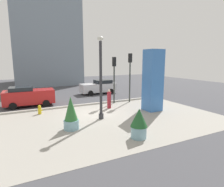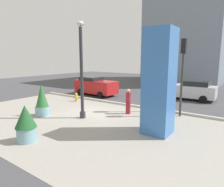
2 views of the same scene
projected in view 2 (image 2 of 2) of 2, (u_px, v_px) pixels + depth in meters
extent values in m
plane|color=#47474C|center=(126.00, 103.00, 17.14)|extent=(60.00, 60.00, 0.00)
cube|color=#9E998E|center=(75.00, 120.00, 12.33)|extent=(18.00, 10.00, 0.02)
cube|color=#B7B2A8|center=(120.00, 104.00, 16.42)|extent=(18.00, 0.24, 0.16)
cylinder|color=#2D2D33|center=(83.00, 115.00, 12.71)|extent=(0.36, 0.36, 0.40)
cylinder|color=#2D2D33|center=(82.00, 74.00, 12.26)|extent=(0.20, 0.20, 5.60)
ellipsoid|color=silver|center=(80.00, 24.00, 11.75)|extent=(0.44, 0.44, 0.28)
cube|color=#3870BC|center=(159.00, 83.00, 9.72)|extent=(1.31, 1.31, 5.18)
cylinder|color=#7AA8B7|center=(27.00, 134.00, 9.08)|extent=(0.86, 0.86, 0.68)
cylinder|color=#382819|center=(26.00, 128.00, 9.02)|extent=(0.79, 0.79, 0.04)
cone|color=#235B2D|center=(25.00, 116.00, 8.93)|extent=(0.95, 0.95, 1.02)
cylinder|color=#7AA8B7|center=(43.00, 111.00, 13.21)|extent=(0.95, 0.95, 0.61)
cylinder|color=#382819|center=(42.00, 107.00, 13.16)|extent=(0.87, 0.87, 0.04)
cone|color=#2D6B33|center=(42.00, 96.00, 13.03)|extent=(0.82, 0.82, 1.50)
cylinder|color=gold|center=(76.00, 98.00, 17.62)|extent=(0.26, 0.26, 0.55)
sphere|color=gold|center=(76.00, 94.00, 17.56)|extent=(0.24, 0.24, 0.24)
cylinder|color=gold|center=(78.00, 98.00, 17.52)|extent=(0.12, 0.10, 0.10)
cylinder|color=#333833|center=(182.00, 86.00, 12.77)|extent=(0.14, 0.14, 4.06)
cube|color=black|center=(184.00, 46.00, 12.34)|extent=(0.28, 0.32, 0.90)
sphere|color=green|center=(185.00, 42.00, 12.43)|extent=(0.18, 0.18, 0.18)
cylinder|color=#333833|center=(157.00, 86.00, 13.93)|extent=(0.14, 0.14, 3.70)
cube|color=black|center=(159.00, 53.00, 13.53)|extent=(0.28, 0.32, 0.90)
sphere|color=red|center=(160.00, 49.00, 13.62)|extent=(0.18, 0.18, 0.18)
cube|color=red|center=(96.00, 87.00, 20.51)|extent=(4.51, 2.06, 1.24)
cube|color=#1E2328|center=(91.00, 78.00, 20.77)|extent=(2.06, 1.74, 0.35)
cylinder|color=black|center=(112.00, 92.00, 20.52)|extent=(0.65, 0.24, 0.64)
cylinder|color=black|center=(100.00, 95.00, 19.04)|extent=(0.65, 0.24, 0.64)
cylinder|color=black|center=(92.00, 90.00, 22.17)|extent=(0.65, 0.24, 0.64)
cylinder|color=black|center=(80.00, 92.00, 20.69)|extent=(0.65, 0.24, 0.64)
cube|color=silver|center=(189.00, 91.00, 18.39)|extent=(4.64, 1.96, 1.05)
cube|color=#1E2328|center=(197.00, 83.00, 17.89)|extent=(2.11, 1.67, 0.44)
cylinder|color=black|center=(170.00, 96.00, 18.51)|extent=(0.65, 0.24, 0.64)
cylinder|color=black|center=(176.00, 93.00, 20.01)|extent=(0.65, 0.24, 0.64)
cylinder|color=black|center=(203.00, 99.00, 16.94)|extent=(0.65, 0.24, 0.64)
cylinder|color=black|center=(207.00, 96.00, 18.45)|extent=(0.65, 0.24, 0.64)
cube|color=maroon|center=(128.00, 108.00, 13.62)|extent=(0.31, 0.25, 0.85)
cylinder|color=maroon|center=(128.00, 97.00, 13.49)|extent=(0.42, 0.42, 0.64)
sphere|color=beige|center=(128.00, 91.00, 13.42)|extent=(0.23, 0.23, 0.23)
cube|color=gray|center=(190.00, 18.00, 31.45)|extent=(10.85, 12.28, 19.96)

